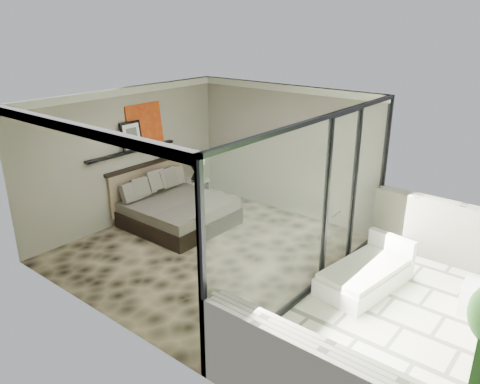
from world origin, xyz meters
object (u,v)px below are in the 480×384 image
Objects in this scene: bed at (175,209)px; ottoman at (478,300)px; lounger at (366,274)px; table_lamp at (194,163)px; nightstand at (194,189)px.

ottoman is at bearing 5.58° from bed.
table_lamp is at bearing 175.94° from lounger.
ottoman is at bearing 18.41° from lounger.
table_lamp reaches higher than bed.
bed is 1.13× the size of lounger.
table_lamp is (0.03, 0.02, 0.66)m from nightstand.
table_lamp reaches higher than nightstand.
ottoman is 1.62m from lounger.
lounger is (-1.59, -0.31, -0.02)m from ottoman.
bed reaches higher than lounger.
bed is 5.79m from ottoman.
ottoman is (6.40, -0.68, -0.70)m from table_lamp.
lounger is at bearing 3.54° from bed.
nightstand is at bearing 176.26° from lounger.
nightstand is at bearing 174.15° from ottoman.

